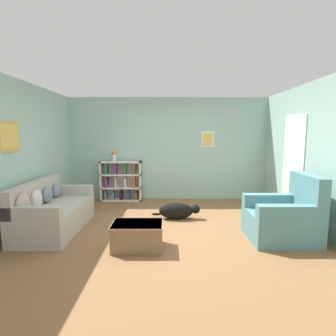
% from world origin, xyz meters
% --- Properties ---
extents(ground_plane, '(14.00, 14.00, 0.00)m').
position_xyz_m(ground_plane, '(0.00, 0.00, 0.00)').
color(ground_plane, brown).
extents(wall_back, '(5.60, 0.13, 2.60)m').
position_xyz_m(wall_back, '(0.00, 2.25, 1.30)').
color(wall_back, '#93BCB2').
rests_on(wall_back, ground_plane).
extents(wall_left, '(0.13, 5.00, 2.60)m').
position_xyz_m(wall_left, '(-2.55, -0.00, 1.30)').
color(wall_left, '#93BCB2').
rests_on(wall_left, ground_plane).
extents(wall_right, '(0.16, 5.00, 2.60)m').
position_xyz_m(wall_right, '(2.55, 0.02, 1.29)').
color(wall_right, '#93BCB2').
rests_on(wall_right, ground_plane).
extents(couch, '(0.85, 1.72, 0.87)m').
position_xyz_m(couch, '(-2.04, -0.03, 0.32)').
color(couch, '#ADA89E').
rests_on(couch, ground_plane).
extents(bookshelf, '(1.02, 0.30, 1.01)m').
position_xyz_m(bookshelf, '(-1.20, 2.05, 0.49)').
color(bookshelf, silver).
rests_on(bookshelf, ground_plane).
extents(recliner_chair, '(1.00, 0.89, 1.05)m').
position_xyz_m(recliner_chair, '(1.86, -0.43, 0.36)').
color(recliner_chair, slate).
rests_on(recliner_chair, ground_plane).
extents(coffee_table, '(0.75, 0.51, 0.39)m').
position_xyz_m(coffee_table, '(-0.46, -0.78, 0.21)').
color(coffee_table, '#846647').
rests_on(coffee_table, ground_plane).
extents(dog, '(0.97, 0.29, 0.33)m').
position_xyz_m(dog, '(0.18, 0.58, 0.17)').
color(dog, black).
rests_on(dog, ground_plane).
extents(vase, '(0.11, 0.11, 0.27)m').
position_xyz_m(vase, '(-1.36, 2.03, 1.16)').
color(vase, silver).
rests_on(vase, bookshelf).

